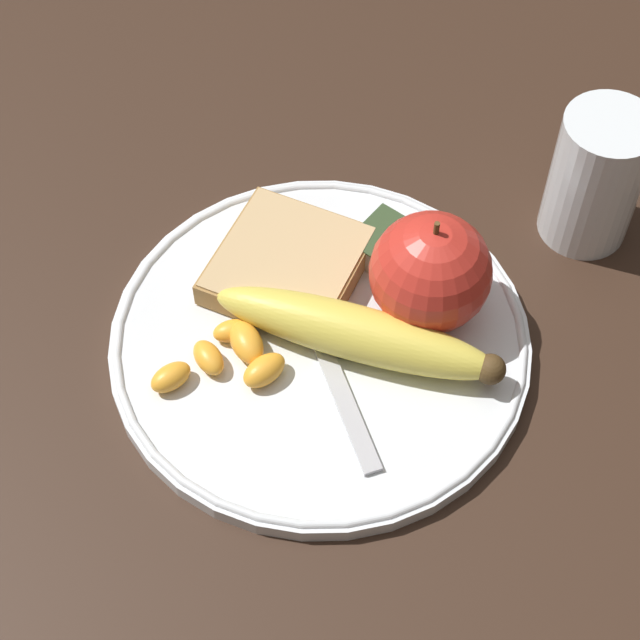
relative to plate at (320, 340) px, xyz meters
The scene contains 13 objects.
ground_plane 0.01m from the plate, ahead, with size 3.00×3.00×0.00m, color #332116.
plate is the anchor object (origin of this frame).
juice_glass 0.22m from the plate, 22.70° to the right, with size 0.06×0.06×0.11m.
apple 0.09m from the plate, 33.68° to the right, with size 0.08×0.08×0.09m.
banana 0.04m from the plate, 72.74° to the right, with size 0.10×0.19×0.04m.
bread_slice 0.06m from the plate, 61.26° to the left, with size 0.12×0.12×0.02m.
fork 0.01m from the plate, 132.45° to the right, with size 0.11×0.15×0.00m.
jam_packet 0.09m from the plate, ahead, with size 0.04×0.04×0.02m.
orange_segment_0 0.10m from the plate, 149.08° to the left, with size 0.03×0.02×0.02m.
orange_segment_1 0.05m from the plate, 169.71° to the left, with size 0.03×0.02×0.02m.
orange_segment_2 0.08m from the plate, 144.80° to the left, with size 0.03×0.03×0.02m.
orange_segment_3 0.05m from the plate, 140.76° to the left, with size 0.03×0.04×0.02m.
orange_segment_4 0.06m from the plate, 128.03° to the left, with size 0.03×0.03×0.01m.
Camera 1 is at (-0.31, -0.25, 0.61)m, focal length 60.00 mm.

